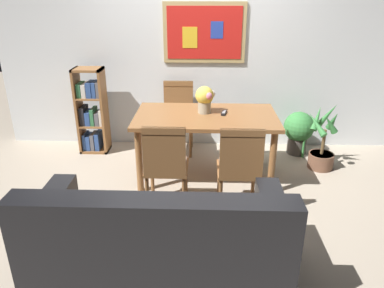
# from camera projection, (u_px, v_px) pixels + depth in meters

# --- Properties ---
(ground_plane) EXTENTS (12.00, 12.00, 0.00)m
(ground_plane) POSITION_uv_depth(u_px,v_px,m) (194.00, 192.00, 3.92)
(ground_plane) COLOR tan
(wall_back_with_painting) EXTENTS (5.20, 0.14, 2.60)m
(wall_back_with_painting) POSITION_uv_depth(u_px,v_px,m) (198.00, 48.00, 4.70)
(wall_back_with_painting) COLOR silver
(wall_back_with_painting) RESTS_ON ground_plane
(dining_table) EXTENTS (1.53, 0.89, 0.74)m
(dining_table) POSITION_uv_depth(u_px,v_px,m) (206.00, 123.00, 4.00)
(dining_table) COLOR brown
(dining_table) RESTS_ON ground_plane
(dining_chair_near_right) EXTENTS (0.40, 0.41, 0.91)m
(dining_chair_near_right) POSITION_uv_depth(u_px,v_px,m) (240.00, 164.00, 3.32)
(dining_chair_near_right) COLOR brown
(dining_chair_near_right) RESTS_ON ground_plane
(dining_chair_near_left) EXTENTS (0.40, 0.41, 0.91)m
(dining_chair_near_left) POSITION_uv_depth(u_px,v_px,m) (166.00, 162.00, 3.36)
(dining_chair_near_left) COLOR brown
(dining_chair_near_left) RESTS_ON ground_plane
(dining_chair_far_left) EXTENTS (0.40, 0.41, 0.91)m
(dining_chair_far_left) POSITION_uv_depth(u_px,v_px,m) (178.00, 111.00, 4.76)
(dining_chair_far_left) COLOR brown
(dining_chair_far_left) RESTS_ON ground_plane
(leather_couch) EXTENTS (1.80, 0.84, 0.84)m
(leather_couch) POSITION_uv_depth(u_px,v_px,m) (159.00, 244.00, 2.63)
(leather_couch) COLOR black
(leather_couch) RESTS_ON ground_plane
(bookshelf) EXTENTS (0.36, 0.28, 1.10)m
(bookshelf) POSITION_uv_depth(u_px,v_px,m) (92.00, 113.00, 4.73)
(bookshelf) COLOR brown
(bookshelf) RESTS_ON ground_plane
(potted_ivy) EXTENTS (0.39, 0.39, 0.63)m
(potted_ivy) POSITION_uv_depth(u_px,v_px,m) (299.00, 130.00, 4.73)
(potted_ivy) COLOR #4C4742
(potted_ivy) RESTS_ON ground_plane
(potted_palm) EXTENTS (0.41, 0.41, 0.80)m
(potted_palm) POSITION_uv_depth(u_px,v_px,m) (322.00, 147.00, 4.35)
(potted_palm) COLOR brown
(potted_palm) RESTS_ON ground_plane
(flower_vase) EXTENTS (0.21, 0.21, 0.29)m
(flower_vase) POSITION_uv_depth(u_px,v_px,m) (205.00, 98.00, 3.97)
(flower_vase) COLOR tan
(flower_vase) RESTS_ON dining_table
(tv_remote) EXTENTS (0.07, 0.16, 0.02)m
(tv_remote) POSITION_uv_depth(u_px,v_px,m) (224.00, 113.00, 3.99)
(tv_remote) COLOR black
(tv_remote) RESTS_ON dining_table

